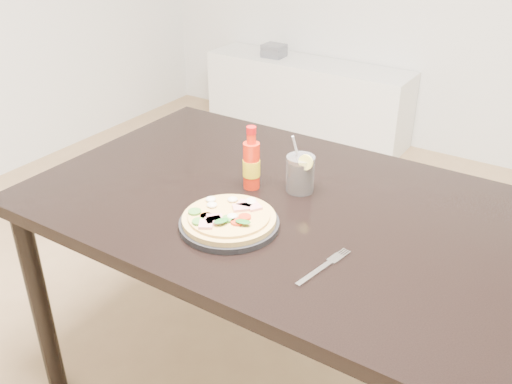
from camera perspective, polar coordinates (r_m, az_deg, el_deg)
The scene contains 9 objects.
floor at distance 2.16m, azimuth -3.29°, elevation -16.76°, with size 4.50×4.50×0.00m, color #9E7A51.
dining_table at distance 1.64m, azimuth 2.30°, elevation -3.34°, with size 1.40×0.90×0.75m.
plate at distance 1.47m, azimuth -2.69°, elevation -3.21°, with size 0.26×0.26×0.02m, color black.
pizza at distance 1.46m, azimuth -2.75°, elevation -2.52°, with size 0.24×0.24×0.03m.
hot_sauce_bottle at distance 1.63m, azimuth -0.46°, elevation 2.82°, with size 0.06×0.06×0.19m.
cola_cup at distance 1.63m, azimuth 4.44°, elevation 1.77°, with size 0.09×0.08×0.17m.
fork at distance 1.33m, azimuth 6.91°, elevation -7.35°, with size 0.05×0.19×0.00m.
media_console at distance 3.92m, azimuth 5.05°, elevation 9.33°, with size 1.40×0.34×0.50m, color white.
cd_stack at distance 3.93m, azimuth 1.80°, elevation 13.95°, with size 0.14×0.12×0.08m.
Camera 1 is at (0.93, -1.20, 1.53)m, focal length 40.00 mm.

